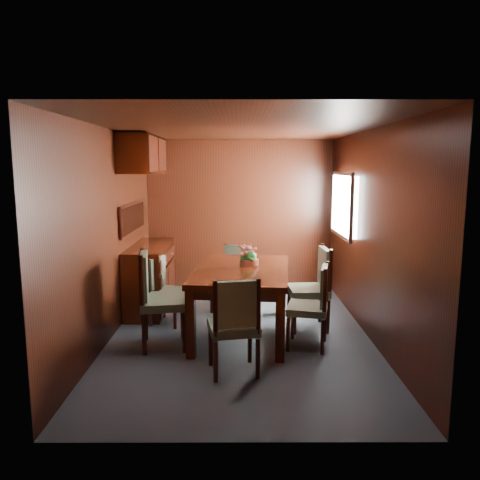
{
  "coord_description": "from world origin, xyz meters",
  "views": [
    {
      "loc": [
        -0.02,
        -5.36,
        1.97
      ],
      "look_at": [
        0.0,
        0.5,
        1.05
      ],
      "focal_mm": 35.0,
      "sensor_mm": 36.0,
      "label": 1
    }
  ],
  "objects_px": {
    "sideboard": "(150,277)",
    "chair_head": "(235,321)",
    "dining_table": "(242,278)",
    "chair_right_near": "(314,301)",
    "chair_left_near": "(156,294)",
    "flower_centerpiece": "(249,255)"
  },
  "relations": [
    {
      "from": "sideboard",
      "to": "chair_head",
      "type": "bearing_deg",
      "value": -60.79
    },
    {
      "from": "dining_table",
      "to": "chair_right_near",
      "type": "xyz_separation_m",
      "value": [
        0.78,
        -0.43,
        -0.16
      ]
    },
    {
      "from": "dining_table",
      "to": "chair_left_near",
      "type": "distance_m",
      "value": 1.04
    },
    {
      "from": "dining_table",
      "to": "chair_right_near",
      "type": "relative_size",
      "value": 1.92
    },
    {
      "from": "dining_table",
      "to": "chair_head",
      "type": "xyz_separation_m",
      "value": [
        -0.08,
        -1.13,
        -0.15
      ]
    },
    {
      "from": "chair_right_near",
      "to": "flower_centerpiece",
      "type": "bearing_deg",
      "value": 61.56
    },
    {
      "from": "chair_right_near",
      "to": "chair_head",
      "type": "relative_size",
      "value": 0.96
    },
    {
      "from": "sideboard",
      "to": "flower_centerpiece",
      "type": "xyz_separation_m",
      "value": [
        1.36,
        -0.81,
        0.46
      ]
    },
    {
      "from": "chair_right_near",
      "to": "chair_head",
      "type": "xyz_separation_m",
      "value": [
        -0.86,
        -0.7,
        0.02
      ]
    },
    {
      "from": "chair_left_near",
      "to": "flower_centerpiece",
      "type": "relative_size",
      "value": 4.38
    },
    {
      "from": "flower_centerpiece",
      "to": "chair_right_near",
      "type": "bearing_deg",
      "value": -42.03
    },
    {
      "from": "sideboard",
      "to": "flower_centerpiece",
      "type": "relative_size",
      "value": 5.71
    },
    {
      "from": "chair_right_near",
      "to": "dining_table",
      "type": "bearing_deg",
      "value": 74.76
    },
    {
      "from": "dining_table",
      "to": "chair_head",
      "type": "distance_m",
      "value": 1.14
    },
    {
      "from": "sideboard",
      "to": "chair_head",
      "type": "distance_m",
      "value": 2.45
    },
    {
      "from": "chair_head",
      "to": "flower_centerpiece",
      "type": "distance_m",
      "value": 1.39
    },
    {
      "from": "chair_head",
      "to": "flower_centerpiece",
      "type": "xyz_separation_m",
      "value": [
        0.17,
        1.33,
        0.38
      ]
    },
    {
      "from": "chair_right_near",
      "to": "flower_centerpiece",
      "type": "relative_size",
      "value": 3.81
    },
    {
      "from": "chair_right_near",
      "to": "chair_head",
      "type": "height_order",
      "value": "chair_head"
    },
    {
      "from": "flower_centerpiece",
      "to": "chair_left_near",
      "type": "bearing_deg",
      "value": -149.59
    },
    {
      "from": "chair_left_near",
      "to": "dining_table",
      "type": "bearing_deg",
      "value": 104.4
    },
    {
      "from": "flower_centerpiece",
      "to": "dining_table",
      "type": "bearing_deg",
      "value": -113.82
    }
  ]
}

